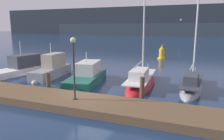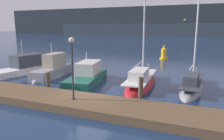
# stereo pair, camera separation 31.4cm
# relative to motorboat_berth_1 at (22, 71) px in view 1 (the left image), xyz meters

# --- Properties ---
(ground_plane) EXTENTS (400.00, 400.00, 0.00)m
(ground_plane) POSITION_rel_motorboat_berth_1_xyz_m (10.13, -4.62, -0.28)
(ground_plane) COLOR #192D4C
(dock) EXTENTS (27.07, 2.80, 0.45)m
(dock) POSITION_rel_motorboat_berth_1_xyz_m (10.13, -6.16, -0.06)
(dock) COLOR brown
(dock) RESTS_ON ground
(mooring_pile_1) EXTENTS (0.28, 0.28, 1.45)m
(mooring_pile_1) POSITION_rel_motorboat_berth_1_xyz_m (6.73, -4.51, 0.45)
(mooring_pile_1) COLOR #4C3D2D
(mooring_pile_1) RESTS_ON ground
(mooring_pile_2) EXTENTS (0.28, 0.28, 1.71)m
(mooring_pile_2) POSITION_rel_motorboat_berth_1_xyz_m (13.53, -4.51, 0.57)
(mooring_pile_2) COLOR #4C3D2D
(mooring_pile_2) RESTS_ON ground
(motorboat_berth_1) EXTENTS (3.36, 7.53, 3.92)m
(motorboat_berth_1) POSITION_rel_motorboat_berth_1_xyz_m (0.00, 0.00, 0.00)
(motorboat_berth_1) COLOR white
(motorboat_berth_1) RESTS_ON ground
(motorboat_berth_2) EXTENTS (2.20, 5.79, 3.85)m
(motorboat_berth_2) POSITION_rel_motorboat_berth_1_xyz_m (3.80, -0.22, 0.08)
(motorboat_berth_2) COLOR gray
(motorboat_berth_2) RESTS_ON ground
(motorboat_berth_3) EXTENTS (3.52, 6.88, 3.25)m
(motorboat_berth_3) POSITION_rel_motorboat_berth_1_xyz_m (7.90, -0.93, -0.03)
(motorboat_berth_3) COLOR #195647
(motorboat_berth_3) RESTS_ON ground
(sailboat_berth_4) EXTENTS (2.39, 7.83, 12.24)m
(sailboat_berth_4) POSITION_rel_motorboat_berth_1_xyz_m (12.39, -0.11, -0.10)
(sailboat_berth_4) COLOR red
(sailboat_berth_4) RESTS_ON ground
(sailboat_berth_5) EXTENTS (1.90, 6.96, 10.48)m
(sailboat_berth_5) POSITION_rel_motorboat_berth_1_xyz_m (16.25, 0.23, -0.12)
(sailboat_berth_5) COLOR gray
(sailboat_berth_5) RESTS_ON ground
(channel_buoy) EXTENTS (1.18, 1.18, 2.09)m
(channel_buoy) POSITION_rel_motorboat_berth_1_xyz_m (11.62, 15.60, 0.51)
(channel_buoy) COLOR gold
(channel_buoy) RESTS_ON ground
(dock_lamppost) EXTENTS (0.32, 0.32, 3.61)m
(dock_lamppost) POSITION_rel_motorboat_berth_1_xyz_m (9.96, -6.29, 2.61)
(dock_lamppost) COLOR #2D2D33
(dock_lamppost) RESTS_ON dock
(hillside_backdrop) EXTENTS (240.00, 23.00, 16.06)m
(hillside_backdrop) POSITION_rel_motorboat_berth_1_xyz_m (9.91, 112.33, 7.12)
(hillside_backdrop) COLOR #232B33
(hillside_backdrop) RESTS_ON ground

